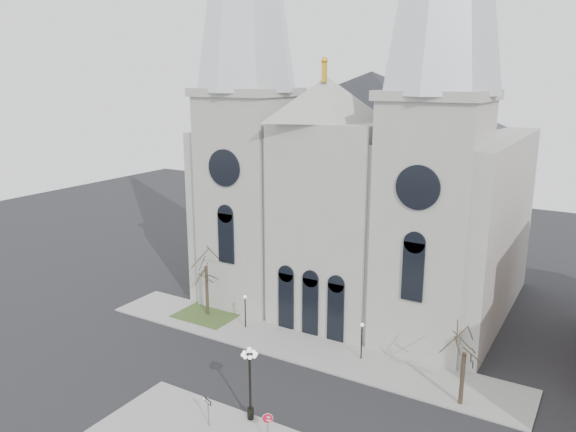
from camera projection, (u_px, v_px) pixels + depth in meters
The scene contains 11 objects.
ground at pixel (222, 405), 41.21m from camera, with size 160.00×160.00×0.00m, color black.
sidewalk_far at pixel (297, 345), 50.36m from camera, with size 40.00×6.00×0.14m, color gray.
grass_patch at pixel (208, 315), 56.66m from camera, with size 6.00×5.00×0.18m, color #32491F.
cathedral at pixel (357, 128), 55.80m from camera, with size 33.00×26.66×54.00m.
tree_left at pixel (206, 263), 55.34m from camera, with size 3.20×3.20×7.50m.
tree_right at pixel (465, 350), 40.16m from camera, with size 3.20×3.20×6.00m.
ped_lamp_left at pixel (245, 306), 53.22m from camera, with size 0.32×0.32×3.26m.
ped_lamp_right at pixel (362, 335), 47.24m from camera, with size 0.32×0.32×3.26m.
stop_sign at pixel (268, 421), 36.51m from camera, with size 0.75×0.20×2.12m.
globe_lamp at pixel (250, 374), 38.50m from camera, with size 1.28×1.28×5.50m.
one_way_sign at pixel (208, 407), 38.19m from camera, with size 0.90×0.38×2.18m.
Camera 1 is at (22.95, -28.97, 23.44)m, focal length 35.00 mm.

